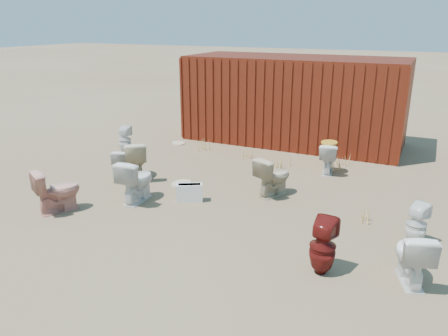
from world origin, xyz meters
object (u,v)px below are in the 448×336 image
at_px(toilet_back_a, 125,140).
at_px(toilet_front_a, 124,163).
at_px(shipping_container, 294,100).
at_px(loose_tank, 189,193).
at_px(toilet_back_beige_right, 273,176).
at_px(toilet_front_e, 412,256).
at_px(toilet_front_pink, 57,190).
at_px(toilet_back_beige_left, 136,160).
at_px(toilet_front_c, 136,180).
at_px(toilet_back_e, 417,224).
at_px(toilet_back_yellowlid, 328,158).
at_px(toilet_front_maroon, 323,247).

bearing_deg(toilet_back_a, toilet_front_a, 112.94).
xyz_separation_m(shipping_container, loose_tank, (-0.44, -5.23, -1.02)).
bearing_deg(toilet_back_beige_right, toilet_front_e, 165.44).
distance_m(toilet_front_a, toilet_front_e, 6.30).
xyz_separation_m(shipping_container, toilet_front_a, (-2.46, -4.64, -0.88)).
distance_m(toilet_back_a, toilet_back_beige_right, 4.64).
distance_m(toilet_front_a, toilet_back_a, 1.88).
relative_size(toilet_front_pink, toilet_back_beige_left, 0.95).
relative_size(toilet_front_e, toilet_back_beige_right, 0.96).
xyz_separation_m(shipping_container, toilet_front_c, (-1.36, -5.66, -0.78)).
distance_m(toilet_front_a, loose_tank, 2.12).
xyz_separation_m(toilet_back_beige_left, toilet_back_e, (5.76, -0.63, -0.08)).
bearing_deg(loose_tank, toilet_back_yellowlid, 25.61).
xyz_separation_m(toilet_back_a, loose_tank, (3.16, -2.09, -0.19)).
xyz_separation_m(toilet_front_pink, toilet_front_e, (5.96, 0.32, -0.02)).
bearing_deg(toilet_back_beige_left, loose_tank, 122.53).
relative_size(toilet_front_maroon, toilet_back_e, 1.18).
bearing_deg(shipping_container, toilet_front_pink, -109.49).
distance_m(toilet_back_beige_right, loose_tank, 1.70).
bearing_deg(toilet_front_pink, toilet_front_a, -59.82).
xyz_separation_m(shipping_container, toilet_back_e, (3.60, -5.21, -0.86)).
height_order(toilet_back_beige_left, loose_tank, toilet_back_beige_left).
xyz_separation_m(toilet_front_a, toilet_back_a, (-1.14, 1.50, 0.04)).
bearing_deg(toilet_front_a, toilet_front_pink, 76.22).
xyz_separation_m(toilet_front_maroon, toilet_back_yellowlid, (-0.90, 4.25, -0.05)).
height_order(toilet_front_e, loose_tank, toilet_front_e).
bearing_deg(loose_tank, toilet_front_a, 134.70).
xyz_separation_m(toilet_front_maroon, toilet_back_beige_right, (-1.58, 2.43, -0.01)).
relative_size(shipping_container, toilet_front_c, 7.11).
bearing_deg(toilet_back_e, toilet_front_maroon, 73.20).
distance_m(toilet_front_maroon, loose_tank, 3.26).
xyz_separation_m(toilet_front_c, loose_tank, (0.92, 0.42, -0.25)).
bearing_deg(toilet_back_beige_left, toilet_back_e, 137.05).
height_order(toilet_back_beige_right, toilet_back_e, toilet_back_beige_right).
distance_m(toilet_back_beige_right, toilet_back_e, 2.87).
bearing_deg(toilet_front_maroon, toilet_back_yellowlid, -74.34).
height_order(toilet_front_c, loose_tank, toilet_front_c).
bearing_deg(loose_tank, shipping_container, 56.29).
relative_size(toilet_front_c, toilet_back_beige_right, 1.06).
height_order(toilet_back_beige_right, toilet_back_yellowlid, toilet_back_beige_right).
distance_m(toilet_front_pink, toilet_back_e, 6.14).
relative_size(shipping_container, toilet_back_beige_left, 7.08).
bearing_deg(loose_tank, toilet_back_beige_left, 130.28).
bearing_deg(toilet_front_maroon, loose_tank, -22.23).
xyz_separation_m(toilet_front_maroon, toilet_front_e, (1.11, 0.30, -0.02)).
height_order(toilet_front_a, toilet_front_pink, toilet_front_pink).
bearing_deg(toilet_front_pink, toilet_back_beige_left, -68.21).
relative_size(shipping_container, toilet_front_pink, 7.41).
xyz_separation_m(toilet_front_pink, toilet_back_yellowlid, (3.95, 4.28, -0.05)).
bearing_deg(toilet_back_beige_right, toilet_back_beige_left, 30.41).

